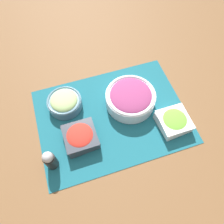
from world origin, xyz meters
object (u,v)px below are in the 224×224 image
onion_bowl (130,98)px  pepper_shaker (50,160)px  tomato_bowl (80,137)px  cucumber_bowl (64,102)px  lettuce_bowl (174,121)px

onion_bowl → pepper_shaker: (0.35, 0.16, 0.01)m
tomato_bowl → cucumber_bowl: cucumber_bowl is taller
tomato_bowl → pepper_shaker: pepper_shaker is taller
pepper_shaker → lettuce_bowl: bearing=-178.5°
pepper_shaker → cucumber_bowl: bearing=-112.7°
lettuce_bowl → pepper_shaker: 0.47m
pepper_shaker → tomato_bowl: bearing=-153.5°
lettuce_bowl → onion_bowl: (0.12, -0.14, 0.01)m
lettuce_bowl → onion_bowl: onion_bowl is taller
tomato_bowl → onion_bowl: (-0.23, -0.10, 0.01)m
lettuce_bowl → cucumber_bowl: (0.38, -0.21, 0.00)m
cucumber_bowl → onion_bowl: bearing=165.1°
cucumber_bowl → tomato_bowl: bearing=98.2°
cucumber_bowl → lettuce_bowl: bearing=150.8°
lettuce_bowl → cucumber_bowl: 0.44m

